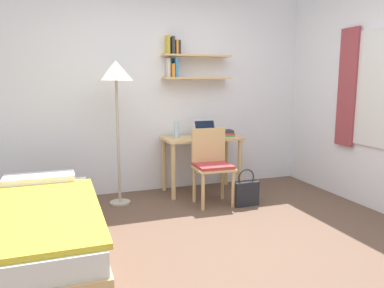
{
  "coord_description": "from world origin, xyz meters",
  "views": [
    {
      "loc": [
        -1.28,
        -2.72,
        1.43
      ],
      "look_at": [
        -0.12,
        0.51,
        0.85
      ],
      "focal_mm": 34.97,
      "sensor_mm": 36.0,
      "label": 1
    }
  ],
  "objects_px": {
    "handbag": "(246,193)",
    "desk_chair": "(212,162)",
    "laptop": "(206,132)",
    "bed": "(38,234)",
    "water_bottle": "(176,130)",
    "desk": "(202,148)",
    "standing_lamp": "(116,79)",
    "book_stack": "(225,133)"
  },
  "relations": [
    {
      "from": "standing_lamp",
      "to": "water_bottle",
      "type": "distance_m",
      "value": 1.02
    },
    {
      "from": "desk_chair",
      "to": "laptop",
      "type": "bearing_deg",
      "value": 75.87
    },
    {
      "from": "standing_lamp",
      "to": "desk_chair",
      "type": "bearing_deg",
      "value": -18.26
    },
    {
      "from": "book_stack",
      "to": "water_bottle",
      "type": "bearing_deg",
      "value": 171.94
    },
    {
      "from": "bed",
      "to": "book_stack",
      "type": "xyz_separation_m",
      "value": [
        2.25,
        1.37,
        0.52
      ]
    },
    {
      "from": "laptop",
      "to": "handbag",
      "type": "distance_m",
      "value": 0.97
    },
    {
      "from": "water_bottle",
      "to": "handbag",
      "type": "height_order",
      "value": "water_bottle"
    },
    {
      "from": "desk_chair",
      "to": "water_bottle",
      "type": "bearing_deg",
      "value": 114.82
    },
    {
      "from": "handbag",
      "to": "bed",
      "type": "bearing_deg",
      "value": -162.64
    },
    {
      "from": "standing_lamp",
      "to": "laptop",
      "type": "distance_m",
      "value": 1.34
    },
    {
      "from": "laptop",
      "to": "bed",
      "type": "bearing_deg",
      "value": -144.85
    },
    {
      "from": "handbag",
      "to": "desk_chair",
      "type": "bearing_deg",
      "value": 146.92
    },
    {
      "from": "desk",
      "to": "laptop",
      "type": "xyz_separation_m",
      "value": [
        0.06,
        0.01,
        0.2
      ]
    },
    {
      "from": "desk",
      "to": "laptop",
      "type": "height_order",
      "value": "laptop"
    },
    {
      "from": "bed",
      "to": "water_bottle",
      "type": "relative_size",
      "value": 9.69
    },
    {
      "from": "desk_chair",
      "to": "laptop",
      "type": "xyz_separation_m",
      "value": [
        0.12,
        0.49,
        0.29
      ]
    },
    {
      "from": "bed",
      "to": "desk_chair",
      "type": "bearing_deg",
      "value": 26.02
    },
    {
      "from": "desk",
      "to": "bed",
      "type": "bearing_deg",
      "value": -144.17
    },
    {
      "from": "desk_chair",
      "to": "water_bottle",
      "type": "distance_m",
      "value": 0.69
    },
    {
      "from": "water_bottle",
      "to": "desk",
      "type": "bearing_deg",
      "value": -13.35
    },
    {
      "from": "bed",
      "to": "desk_chair",
      "type": "height_order",
      "value": "desk_chair"
    },
    {
      "from": "standing_lamp",
      "to": "desk",
      "type": "bearing_deg",
      "value": 7.32
    },
    {
      "from": "laptop",
      "to": "handbag",
      "type": "bearing_deg",
      "value": -73.03
    },
    {
      "from": "bed",
      "to": "standing_lamp",
      "type": "relative_size",
      "value": 1.17
    },
    {
      "from": "bed",
      "to": "standing_lamp",
      "type": "height_order",
      "value": "standing_lamp"
    },
    {
      "from": "handbag",
      "to": "laptop",
      "type": "bearing_deg",
      "value": 106.97
    },
    {
      "from": "bed",
      "to": "handbag",
      "type": "xyz_separation_m",
      "value": [
        2.2,
        0.69,
        -0.09
      ]
    },
    {
      "from": "bed",
      "to": "desk",
      "type": "relative_size",
      "value": 1.95
    },
    {
      "from": "laptop",
      "to": "handbag",
      "type": "height_order",
      "value": "laptop"
    },
    {
      "from": "bed",
      "to": "standing_lamp",
      "type": "distance_m",
      "value": 1.93
    },
    {
      "from": "bed",
      "to": "standing_lamp",
      "type": "bearing_deg",
      "value": 56.19
    },
    {
      "from": "bed",
      "to": "desk",
      "type": "xyz_separation_m",
      "value": [
        1.92,
        1.39,
        0.33
      ]
    },
    {
      "from": "desk",
      "to": "laptop",
      "type": "bearing_deg",
      "value": 9.14
    },
    {
      "from": "desk",
      "to": "standing_lamp",
      "type": "relative_size",
      "value": 0.6
    },
    {
      "from": "desk_chair",
      "to": "standing_lamp",
      "type": "relative_size",
      "value": 0.53
    },
    {
      "from": "desk_chair",
      "to": "water_bottle",
      "type": "xyz_separation_m",
      "value": [
        -0.26,
        0.55,
        0.33
      ]
    },
    {
      "from": "laptop",
      "to": "handbag",
      "type": "xyz_separation_m",
      "value": [
        0.22,
        -0.71,
        -0.62
      ]
    },
    {
      "from": "bed",
      "to": "desk_chair",
      "type": "relative_size",
      "value": 2.19
    },
    {
      "from": "standing_lamp",
      "to": "handbag",
      "type": "relative_size",
      "value": 3.81
    },
    {
      "from": "desk_chair",
      "to": "book_stack",
      "type": "relative_size",
      "value": 3.9
    },
    {
      "from": "desk",
      "to": "handbag",
      "type": "distance_m",
      "value": 0.86
    },
    {
      "from": "standing_lamp",
      "to": "water_bottle",
      "type": "xyz_separation_m",
      "value": [
        0.77,
        0.21,
        -0.63
      ]
    }
  ]
}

